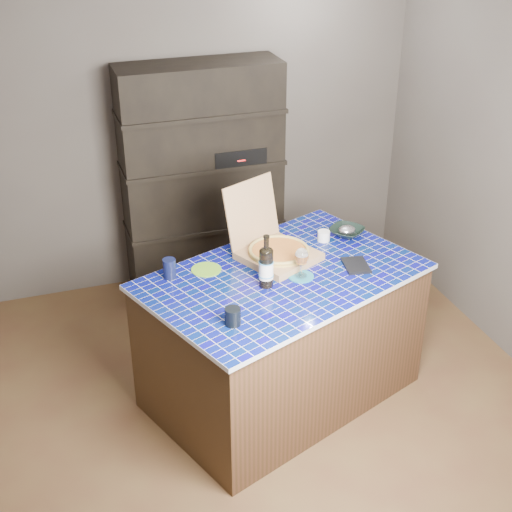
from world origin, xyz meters
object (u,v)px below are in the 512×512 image
object	(u,v)px
pizza_box	(276,249)
dvd_case	(356,265)
wine_glass	(302,257)
kitchen_island	(282,336)
bowl	(347,232)
mead_bottle	(266,266)

from	to	relation	value
pizza_box	dvd_case	distance (m)	0.50
pizza_box	wine_glass	size ratio (longest dim) A/B	3.33
pizza_box	kitchen_island	bearing A→B (deg)	-123.17
kitchen_island	wine_glass	size ratio (longest dim) A/B	10.17
kitchen_island	dvd_case	world-z (taller)	dvd_case
wine_glass	dvd_case	xyz separation A→B (m)	(0.36, 0.01, -0.12)
bowl	dvd_case	bearing A→B (deg)	-107.33
mead_bottle	bowl	bearing A→B (deg)	31.34
pizza_box	wine_glass	bearing A→B (deg)	-102.31
kitchen_island	mead_bottle	bearing A→B (deg)	-167.84
kitchen_island	wine_glass	distance (m)	0.59
bowl	mead_bottle	bearing A→B (deg)	-148.66
wine_glass	dvd_case	world-z (taller)	wine_glass
kitchen_island	dvd_case	bearing A→B (deg)	-27.91
pizza_box	mead_bottle	xyz separation A→B (m)	(-0.17, -0.30, 0.07)
bowl	pizza_box	bearing A→B (deg)	-165.75
mead_bottle	dvd_case	distance (m)	0.60
pizza_box	bowl	bearing A→B (deg)	-10.84
wine_glass	bowl	bearing A→B (deg)	39.90
kitchen_island	mead_bottle	xyz separation A→B (m)	(-0.14, -0.09, 0.57)
dvd_case	wine_glass	bearing A→B (deg)	-168.87
dvd_case	bowl	distance (m)	0.42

